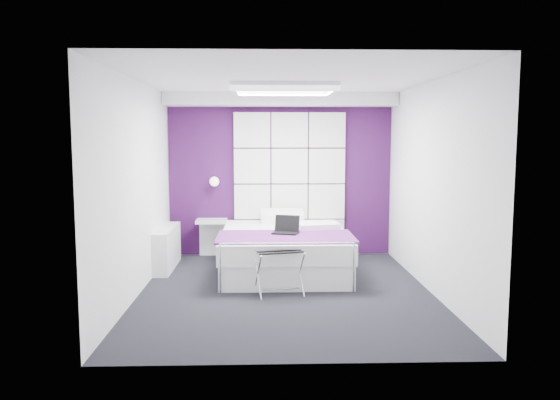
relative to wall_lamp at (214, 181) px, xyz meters
name	(u,v)px	position (x,y,z in m)	size (l,w,h in m)	color
floor	(286,291)	(1.05, -2.06, -1.22)	(4.40, 4.40, 0.00)	black
ceiling	(286,79)	(1.05, -2.06, 1.38)	(4.40, 4.40, 0.00)	white
wall_back	(280,176)	(1.05, 0.14, 0.08)	(3.60, 3.60, 0.00)	white
wall_left	(137,188)	(-0.75, -2.06, 0.08)	(4.40, 4.40, 0.00)	white
wall_right	(432,187)	(2.85, -2.06, 0.08)	(4.40, 4.40, 0.00)	white
accent_wall	(280,176)	(1.05, 0.13, 0.08)	(3.58, 0.02, 2.58)	#340D3B
soffit	(281,99)	(1.05, -0.11, 1.28)	(3.58, 0.50, 0.20)	white
headboard	(289,184)	(1.20, 0.08, -0.05)	(1.80, 0.08, 2.30)	silver
skylight	(284,88)	(1.05, -1.46, 1.33)	(1.36, 0.86, 0.12)	white
wall_lamp	(214,181)	(0.00, 0.00, 0.00)	(0.15, 0.15, 0.15)	white
radiator	(167,248)	(-0.64, -0.76, -0.92)	(0.22, 1.20, 0.60)	white
bed	(284,249)	(1.07, -1.01, -0.90)	(1.81, 2.19, 0.76)	white
nightstand	(212,221)	(-0.05, -0.04, -0.63)	(0.48, 0.37, 0.05)	white
luggage_rack	(279,272)	(0.96, -2.16, -0.95)	(0.55, 0.41, 0.54)	silver
laptop	(285,229)	(1.08, -1.37, -0.54)	(0.34, 0.24, 0.24)	black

